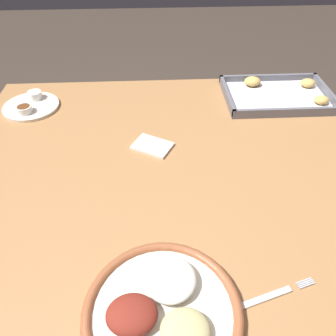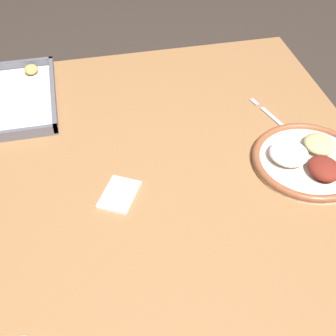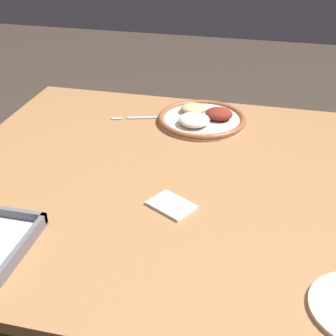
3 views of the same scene
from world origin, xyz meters
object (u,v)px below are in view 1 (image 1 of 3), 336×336
at_px(dinner_plate, 162,309).
at_px(fork, 262,299).
at_px(saucer_plate, 31,105).
at_px(napkin, 152,146).
at_px(baking_tray, 279,94).

distance_m(dinner_plate, fork, 0.19).
bearing_deg(saucer_plate, napkin, -30.21).
relative_size(saucer_plate, napkin, 1.42).
distance_m(fork, baking_tray, 0.79).
bearing_deg(dinner_plate, napkin, 91.15).
relative_size(fork, saucer_plate, 1.07).
relative_size(baking_tray, napkin, 2.82).
bearing_deg(dinner_plate, fork, 4.69).
xyz_separation_m(baking_tray, napkin, (-0.46, -0.27, -0.01)).
bearing_deg(fork, saucer_plate, 114.12).
bearing_deg(baking_tray, dinner_plate, -120.58).
distance_m(dinner_plate, napkin, 0.49).
relative_size(dinner_plate, napkin, 2.22).
xyz_separation_m(dinner_plate, saucer_plate, (-0.42, 0.73, -0.00)).
relative_size(saucer_plate, baking_tray, 0.50).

